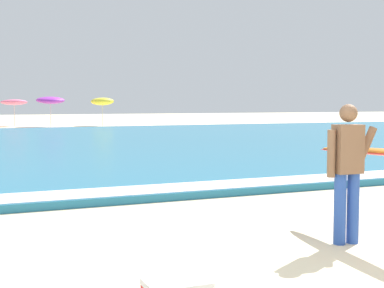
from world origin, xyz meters
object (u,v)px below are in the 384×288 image
(beach_umbrella_5, at_px, (14,102))
(beach_umbrella_7, at_px, (102,101))
(beach_umbrella_6, at_px, (50,100))
(surfer_with_board, at_px, (364,160))

(beach_umbrella_5, height_order, beach_umbrella_7, beach_umbrella_7)
(beach_umbrella_5, xyz_separation_m, beach_umbrella_6, (2.34, -2.04, 0.14))
(beach_umbrella_5, relative_size, beach_umbrella_7, 0.94)
(surfer_with_board, distance_m, beach_umbrella_7, 36.54)
(beach_umbrella_6, bearing_deg, beach_umbrella_7, 1.79)
(surfer_with_board, distance_m, beach_umbrella_6, 36.00)
(surfer_with_board, relative_size, beach_umbrella_7, 1.31)
(beach_umbrella_5, xyz_separation_m, beach_umbrella_7, (6.23, -1.92, 0.05))
(surfer_with_board, bearing_deg, beach_umbrella_6, 86.87)
(beach_umbrella_5, bearing_deg, surfer_with_board, -89.43)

